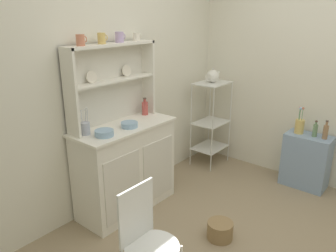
{
  "coord_description": "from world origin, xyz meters",
  "views": [
    {
      "loc": [
        -2.18,
        -0.84,
        1.89
      ],
      "look_at": [
        0.2,
        1.12,
        0.83
      ],
      "focal_mm": 35.68,
      "sensor_mm": 36.0,
      "label": 1
    }
  ],
  "objects_px": {
    "utensil_jar": "(85,128)",
    "vinegar_bottle": "(326,132)",
    "wire_chair": "(145,235)",
    "jam_bottle": "(145,108)",
    "hutch_cabinet": "(126,167)",
    "bakers_rack": "(211,117)",
    "hutch_shelf_unit": "(110,78)",
    "bowl_mixing_large": "(104,133)",
    "oil_bottle": "(315,130)",
    "porcelain_teapot": "(213,76)",
    "side_shelf_blue": "(306,161)",
    "floor_basket": "(220,230)",
    "flower_vase": "(300,126)",
    "cup_terracotta_0": "(81,40)"
  },
  "relations": [
    {
      "from": "vinegar_bottle",
      "to": "side_shelf_blue",
      "type": "bearing_deg",
      "value": 90.0
    },
    {
      "from": "hutch_cabinet",
      "to": "utensil_jar",
      "type": "xyz_separation_m",
      "value": [
        -0.38,
        0.08,
        0.49
      ]
    },
    {
      "from": "flower_vase",
      "to": "oil_bottle",
      "type": "height_order",
      "value": "flower_vase"
    },
    {
      "from": "bakers_rack",
      "to": "wire_chair",
      "type": "relative_size",
      "value": 1.26
    },
    {
      "from": "side_shelf_blue",
      "to": "cup_terracotta_0",
      "type": "bearing_deg",
      "value": 144.77
    },
    {
      "from": "wire_chair",
      "to": "vinegar_bottle",
      "type": "height_order",
      "value": "wire_chair"
    },
    {
      "from": "floor_basket",
      "to": "bowl_mixing_large",
      "type": "distance_m",
      "value": 1.32
    },
    {
      "from": "hutch_cabinet",
      "to": "bakers_rack",
      "type": "relative_size",
      "value": 0.96
    },
    {
      "from": "cup_terracotta_0",
      "to": "bowl_mixing_large",
      "type": "bearing_deg",
      "value": -83.49
    },
    {
      "from": "floor_basket",
      "to": "flower_vase",
      "type": "relative_size",
      "value": 0.74
    },
    {
      "from": "porcelain_teapot",
      "to": "flower_vase",
      "type": "xyz_separation_m",
      "value": [
        0.17,
        -1.04,
        -0.45
      ]
    },
    {
      "from": "jam_bottle",
      "to": "flower_vase",
      "type": "relative_size",
      "value": 0.59
    },
    {
      "from": "vinegar_bottle",
      "to": "oil_bottle",
      "type": "bearing_deg",
      "value": 90.0
    },
    {
      "from": "hutch_shelf_unit",
      "to": "flower_vase",
      "type": "bearing_deg",
      "value": -38.67
    },
    {
      "from": "jam_bottle",
      "to": "utensil_jar",
      "type": "xyz_separation_m",
      "value": [
        -0.76,
        -0.01,
        -0.01
      ]
    },
    {
      "from": "bowl_mixing_large",
      "to": "utensil_jar",
      "type": "relative_size",
      "value": 0.69
    },
    {
      "from": "bakers_rack",
      "to": "porcelain_teapot",
      "type": "distance_m",
      "value": 0.52
    },
    {
      "from": "utensil_jar",
      "to": "porcelain_teapot",
      "type": "height_order",
      "value": "porcelain_teapot"
    },
    {
      "from": "wire_chair",
      "to": "oil_bottle",
      "type": "distance_m",
      "value": 2.34
    },
    {
      "from": "side_shelf_blue",
      "to": "utensil_jar",
      "type": "height_order",
      "value": "utensil_jar"
    },
    {
      "from": "hutch_shelf_unit",
      "to": "utensil_jar",
      "type": "height_order",
      "value": "hutch_shelf_unit"
    },
    {
      "from": "cup_terracotta_0",
      "to": "porcelain_teapot",
      "type": "height_order",
      "value": "cup_terracotta_0"
    },
    {
      "from": "floor_basket",
      "to": "cup_terracotta_0",
      "type": "distance_m",
      "value": 2.0
    },
    {
      "from": "cup_terracotta_0",
      "to": "utensil_jar",
      "type": "relative_size",
      "value": 0.39
    },
    {
      "from": "side_shelf_blue",
      "to": "utensil_jar",
      "type": "bearing_deg",
      "value": 146.45
    },
    {
      "from": "bowl_mixing_large",
      "to": "porcelain_teapot",
      "type": "height_order",
      "value": "porcelain_teapot"
    },
    {
      "from": "hutch_shelf_unit",
      "to": "bowl_mixing_large",
      "type": "xyz_separation_m",
      "value": [
        -0.3,
        -0.24,
        -0.41
      ]
    },
    {
      "from": "wire_chair",
      "to": "floor_basket",
      "type": "relative_size",
      "value": 3.76
    },
    {
      "from": "hutch_cabinet",
      "to": "side_shelf_blue",
      "type": "height_order",
      "value": "hutch_cabinet"
    },
    {
      "from": "wire_chair",
      "to": "floor_basket",
      "type": "bearing_deg",
      "value": 22.97
    },
    {
      "from": "wire_chair",
      "to": "jam_bottle",
      "type": "relative_size",
      "value": 4.73
    },
    {
      "from": "side_shelf_blue",
      "to": "flower_vase",
      "type": "distance_m",
      "value": 0.41
    },
    {
      "from": "side_shelf_blue",
      "to": "jam_bottle",
      "type": "bearing_deg",
      "value": 132.67
    },
    {
      "from": "bowl_mixing_large",
      "to": "flower_vase",
      "type": "distance_m",
      "value": 2.17
    },
    {
      "from": "hutch_shelf_unit",
      "to": "side_shelf_blue",
      "type": "xyz_separation_m",
      "value": [
        1.59,
        -1.39,
        -1.0
      ]
    },
    {
      "from": "jam_bottle",
      "to": "oil_bottle",
      "type": "height_order",
      "value": "jam_bottle"
    },
    {
      "from": "side_shelf_blue",
      "to": "vinegar_bottle",
      "type": "height_order",
      "value": "vinegar_bottle"
    },
    {
      "from": "hutch_cabinet",
      "to": "bowl_mixing_large",
      "type": "xyz_separation_m",
      "value": [
        -0.3,
        -0.07,
        0.45
      ]
    },
    {
      "from": "hutch_cabinet",
      "to": "bowl_mixing_large",
      "type": "bearing_deg",
      "value": -166.26
    },
    {
      "from": "oil_bottle",
      "to": "utensil_jar",
      "type": "bearing_deg",
      "value": 145.49
    },
    {
      "from": "cup_terracotta_0",
      "to": "flower_vase",
      "type": "height_order",
      "value": "cup_terracotta_0"
    },
    {
      "from": "utensil_jar",
      "to": "vinegar_bottle",
      "type": "relative_size",
      "value": 1.18
    },
    {
      "from": "porcelain_teapot",
      "to": "oil_bottle",
      "type": "xyz_separation_m",
      "value": [
        0.17,
        -1.21,
        -0.47
      ]
    },
    {
      "from": "hutch_cabinet",
      "to": "hutch_shelf_unit",
      "type": "distance_m",
      "value": 0.87
    },
    {
      "from": "utensil_jar",
      "to": "oil_bottle",
      "type": "height_order",
      "value": "utensil_jar"
    },
    {
      "from": "hutch_cabinet",
      "to": "cup_terracotta_0",
      "type": "relative_size",
      "value": 11.17
    },
    {
      "from": "side_shelf_blue",
      "to": "bowl_mixing_large",
      "type": "xyz_separation_m",
      "value": [
        -1.89,
        1.16,
        0.6
      ]
    },
    {
      "from": "bakers_rack",
      "to": "jam_bottle",
      "type": "bearing_deg",
      "value": 171.76
    },
    {
      "from": "bowl_mixing_large",
      "to": "vinegar_bottle",
      "type": "bearing_deg",
      "value": -34.7
    },
    {
      "from": "hutch_shelf_unit",
      "to": "side_shelf_blue",
      "type": "height_order",
      "value": "hutch_shelf_unit"
    }
  ]
}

